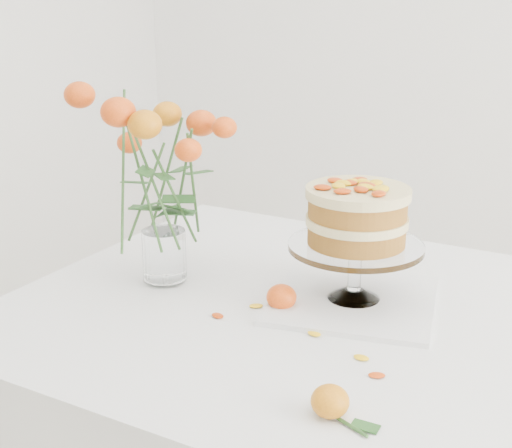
{
  "coord_description": "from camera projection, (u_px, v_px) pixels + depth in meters",
  "views": [
    {
      "loc": [
        0.32,
        -1.1,
        1.31
      ],
      "look_at": [
        -0.3,
        0.01,
        0.89
      ],
      "focal_mm": 50.0,
      "sensor_mm": 36.0,
      "label": 1
    }
  ],
  "objects": [
    {
      "name": "table",
      "position": [
        398.0,
        369.0,
        1.26
      ],
      "size": [
        1.43,
        0.93,
        0.76
      ],
      "color": "tan",
      "rests_on": "ground"
    },
    {
      "name": "napkin",
      "position": [
        353.0,
        300.0,
        1.33
      ],
      "size": [
        0.35,
        0.35,
        0.01
      ],
      "primitive_type": "cube",
      "rotation": [
        0.0,
        0.0,
        0.21
      ],
      "color": "silver",
      "rests_on": "table"
    },
    {
      "name": "cake_stand",
      "position": [
        357.0,
        222.0,
        1.28
      ],
      "size": [
        0.25,
        0.25,
        0.22
      ],
      "rotation": [
        0.0,
        0.0,
        0.05
      ],
      "color": "white",
      "rests_on": "napkin"
    },
    {
      "name": "rose_vase",
      "position": [
        160.0,
        158.0,
        1.35
      ],
      "size": [
        0.36,
        0.36,
        0.43
      ],
      "rotation": [
        0.0,
        0.0,
        -0.39
      ],
      "color": "white",
      "rests_on": "table"
    },
    {
      "name": "loose_rose_near",
      "position": [
        330.0,
        402.0,
        0.97
      ],
      "size": [
        0.09,
        0.05,
        0.05
      ],
      "rotation": [
        0.0,
        0.0,
        -0.38
      ],
      "color": "orange",
      "rests_on": "table"
    },
    {
      "name": "loose_rose_far",
      "position": [
        282.0,
        297.0,
        1.3
      ],
      "size": [
        0.1,
        0.06,
        0.05
      ],
      "rotation": [
        0.0,
        0.0,
        -0.3
      ],
      "color": "#C84109",
      "rests_on": "table"
    },
    {
      "name": "stray_petal_a",
      "position": [
        314.0,
        334.0,
        1.2
      ],
      "size": [
        0.03,
        0.02,
        0.0
      ],
      "primitive_type": "ellipsoid",
      "color": "yellow",
      "rests_on": "table"
    },
    {
      "name": "stray_petal_b",
      "position": [
        361.0,
        358.0,
        1.13
      ],
      "size": [
        0.03,
        0.02,
        0.0
      ],
      "primitive_type": "ellipsoid",
      "color": "yellow",
      "rests_on": "table"
    },
    {
      "name": "stray_petal_c",
      "position": [
        377.0,
        376.0,
        1.07
      ],
      "size": [
        0.03,
        0.02,
        0.0
      ],
      "primitive_type": "ellipsoid",
      "color": "yellow",
      "rests_on": "table"
    },
    {
      "name": "stray_petal_d",
      "position": [
        256.0,
        306.0,
        1.31
      ],
      "size": [
        0.03,
        0.02,
        0.0
      ],
      "primitive_type": "ellipsoid",
      "color": "yellow",
      "rests_on": "table"
    },
    {
      "name": "stray_petal_e",
      "position": [
        218.0,
        316.0,
        1.27
      ],
      "size": [
        0.03,
        0.02,
        0.0
      ],
      "primitive_type": "ellipsoid",
      "color": "yellow",
      "rests_on": "table"
    }
  ]
}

